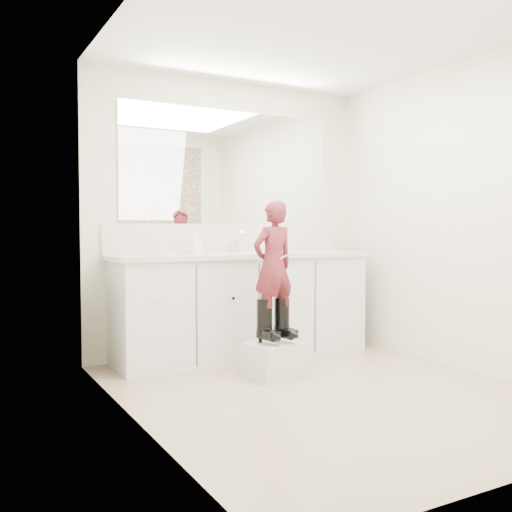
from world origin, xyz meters
TOP-DOWN VIEW (x-y plane):
  - floor at (0.00, 0.00)m, footprint 3.00×3.00m
  - ceiling at (0.00, 0.00)m, footprint 3.00×3.00m
  - wall_back at (0.00, 1.50)m, footprint 2.60×0.00m
  - wall_left at (-1.30, 0.00)m, footprint 0.00×3.00m
  - wall_right at (1.30, 0.00)m, footprint 0.00×3.00m
  - vanity_cabinet at (0.00, 1.23)m, footprint 2.20×0.55m
  - countertop at (0.00, 1.21)m, footprint 2.28×0.58m
  - backsplash at (0.00, 1.49)m, footprint 2.28×0.03m
  - mirror at (0.00, 1.49)m, footprint 2.00×0.02m
  - faucet at (0.00, 1.38)m, footprint 0.08×0.08m
  - cup at (0.24, 1.18)m, footprint 0.11×0.11m
  - soap_bottle at (-0.44, 1.25)m, footprint 0.12×0.12m
  - step_stool at (-0.11, 0.52)m, footprint 0.43×0.38m
  - boot_left at (-0.18, 0.54)m, footprint 0.15×0.23m
  - boot_right at (-0.03, 0.54)m, footprint 0.15×0.23m
  - toddler at (-0.11, 0.54)m, footprint 0.37×0.27m
  - toothbrush at (-0.04, 0.46)m, footprint 0.14×0.03m

SIDE VIEW (x-z plane):
  - floor at x=0.00m, z-range 0.00..0.00m
  - step_stool at x=-0.11m, z-range 0.00..0.25m
  - boot_left at x=-0.18m, z-range 0.25..0.58m
  - boot_right at x=-0.03m, z-range 0.25..0.58m
  - vanity_cabinet at x=0.00m, z-range 0.00..0.85m
  - toddler at x=-0.11m, z-range 0.35..1.30m
  - countertop at x=0.00m, z-range 0.85..0.89m
  - toothbrush at x=-0.04m, z-range 0.87..0.93m
  - cup at x=0.24m, z-range 0.89..0.98m
  - faucet at x=0.00m, z-range 0.89..0.99m
  - soap_bottle at x=-0.44m, z-range 0.89..1.09m
  - backsplash at x=0.00m, z-range 0.89..1.14m
  - wall_back at x=0.00m, z-range -0.10..2.50m
  - wall_left at x=-1.30m, z-range -0.30..2.70m
  - wall_right at x=1.30m, z-range -0.30..2.70m
  - mirror at x=0.00m, z-range 1.14..2.14m
  - ceiling at x=0.00m, z-range 2.40..2.40m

